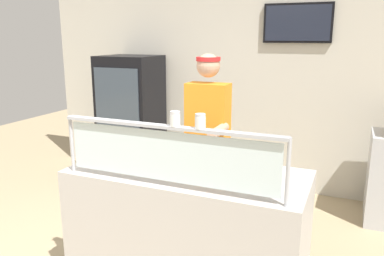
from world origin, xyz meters
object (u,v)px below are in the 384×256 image
(pizza_tray, at_px, (171,162))
(pepper_flake_shaker, at_px, (200,122))
(pizza_server, at_px, (175,161))
(parmesan_shaker, at_px, (175,120))
(worker_figure, at_px, (208,137))
(drink_fridge, at_px, (131,119))

(pizza_tray, distance_m, pepper_flake_shaker, 0.73)
(pizza_tray, bearing_deg, pizza_server, -23.46)
(parmesan_shaker, xyz_separation_m, worker_figure, (-0.19, 1.09, -0.40))
(pizza_server, height_order, drink_fridge, drink_fridge)
(pizza_tray, xyz_separation_m, pizza_server, (0.05, -0.02, 0.02))
(pepper_flake_shaker, relative_size, worker_figure, 0.05)
(pizza_tray, bearing_deg, parmesan_shaker, -60.03)
(pizza_tray, bearing_deg, pepper_flake_shaker, -45.44)
(pepper_flake_shaker, xyz_separation_m, worker_figure, (-0.36, 1.09, -0.40))
(worker_figure, distance_m, drink_fridge, 1.87)
(pizza_tray, height_order, pizza_server, pizza_server)
(parmesan_shaker, xyz_separation_m, pepper_flake_shaker, (0.17, 0.00, -0.00))
(pizza_server, relative_size, pepper_flake_shaker, 3.05)
(pepper_flake_shaker, bearing_deg, pizza_tray, 134.56)
(pepper_flake_shaker, bearing_deg, parmesan_shaker, -180.00)
(pizza_tray, height_order, worker_figure, worker_figure)
(worker_figure, relative_size, drink_fridge, 1.06)
(parmesan_shaker, bearing_deg, pizza_tray, 119.97)
(parmesan_shaker, height_order, drink_fridge, drink_fridge)
(pizza_server, bearing_deg, pepper_flake_shaker, -45.79)
(pizza_tray, distance_m, worker_figure, 0.68)
(pizza_tray, height_order, pepper_flake_shaker, pepper_flake_shaker)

